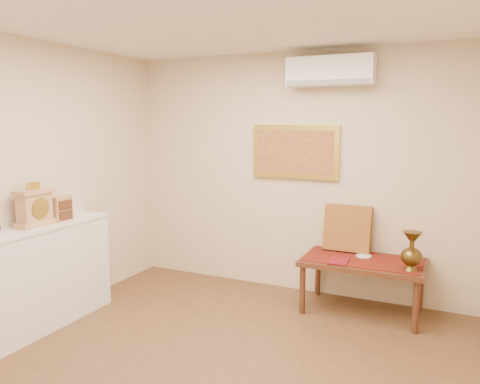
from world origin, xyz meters
The scene contains 14 objects.
floor centered at (0.00, 0.00, 0.00)m, with size 4.50×4.50×0.00m, color brown.
ceiling centered at (0.00, 0.00, 2.70)m, with size 4.50×4.50×0.00m, color silver.
wall_back centered at (0.00, 2.25, 1.35)m, with size 4.00×0.02×2.70m, color beige.
table_cloth centered at (0.85, 1.88, 0.55)m, with size 1.14×0.59×0.01m, color maroon.
brass_urn_tall centered at (1.32, 1.72, 0.78)m, with size 0.20×0.20×0.44m, color brown, non-canonical shape.
plate centered at (0.84, 1.98, 0.56)m, with size 0.16×0.16×0.01m, color silver.
menu centered at (0.65, 1.70, 0.56)m, with size 0.18×0.25×0.01m, color maroon.
cushion centered at (0.63, 2.13, 0.80)m, with size 0.49×0.10×0.49m, color maroon.
display_ledge centered at (-1.82, 0.00, 0.49)m, with size 0.37×2.02×0.98m.
mantel_clock centered at (-1.83, 0.24, 1.15)m, with size 0.17×0.36×0.41m.
wooden_chest centered at (-1.81, 0.51, 1.10)m, with size 0.16×0.21×0.24m.
low_table centered at (0.85, 1.88, 0.48)m, with size 1.20×0.70×0.55m.
painting centered at (0.00, 2.22, 1.60)m, with size 1.00×0.06×0.60m.
ac_unit centered at (0.40, 2.12, 2.45)m, with size 0.90×0.25×0.30m.
Camera 1 is at (1.64, -2.78, 1.92)m, focal length 35.00 mm.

